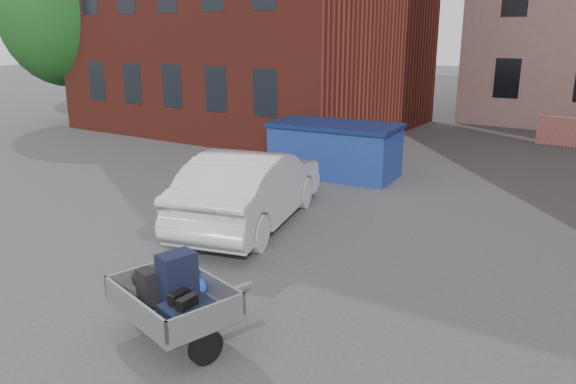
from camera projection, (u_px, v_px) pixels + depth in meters
The scene contains 5 objects.
ground at pixel (231, 281), 8.95m from camera, with size 120.00×120.00×0.00m, color #38383A.
far_building at pixel (201, 29), 36.08m from camera, with size 6.00×6.00×8.00m, color maroon.
trailer at pixel (173, 297), 7.11m from camera, with size 1.84×1.96×1.20m.
dumpster at pixel (335, 149), 15.41m from camera, with size 3.59×2.07×1.45m.
silver_car at pixel (251, 187), 11.47m from camera, with size 1.65×4.74×1.56m, color #BABEC3.
Camera 1 is at (5.27, -6.37, 3.84)m, focal length 35.00 mm.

